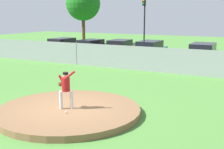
# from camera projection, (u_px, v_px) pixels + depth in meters

# --- Properties ---
(ground_plane) EXTENTS (80.00, 80.00, 0.00)m
(ground_plane) POSITION_uv_depth(u_px,v_px,m) (132.00, 84.00, 17.15)
(ground_plane) COLOR #4C8438
(asphalt_strip) EXTENTS (44.00, 7.00, 0.01)m
(asphalt_strip) POSITION_uv_depth(u_px,v_px,m) (175.00, 63.00, 24.50)
(asphalt_strip) COLOR #2B2B2D
(asphalt_strip) RESTS_ON ground_plane
(pitchers_mound) EXTENTS (5.69, 5.69, 0.24)m
(pitchers_mound) POSITION_uv_depth(u_px,v_px,m) (69.00, 111.00, 11.94)
(pitchers_mound) COLOR brown
(pitchers_mound) RESTS_ON ground_plane
(pitcher_youth) EXTENTS (0.80, 0.36, 1.54)m
(pitcher_youth) POSITION_uv_depth(u_px,v_px,m) (66.00, 86.00, 11.68)
(pitcher_youth) COLOR silver
(pitcher_youth) RESTS_ON pitchers_mound
(baseball) EXTENTS (0.07, 0.07, 0.07)m
(baseball) POSITION_uv_depth(u_px,v_px,m) (66.00, 112.00, 11.28)
(baseball) COLOR white
(baseball) RESTS_ON pitchers_mound
(chainlink_fence) EXTENTS (32.83, 0.07, 1.81)m
(chainlink_fence) POSITION_uv_depth(u_px,v_px,m) (156.00, 60.00, 20.44)
(chainlink_fence) COLOR gray
(chainlink_fence) RESTS_ON ground_plane
(parked_car_slate) EXTENTS (2.07, 4.70, 1.66)m
(parked_car_slate) POSITION_uv_depth(u_px,v_px,m) (203.00, 54.00, 23.67)
(parked_car_slate) COLOR slate
(parked_car_slate) RESTS_ON ground_plane
(parked_car_teal) EXTENTS (1.79, 4.54, 1.67)m
(parked_car_teal) POSITION_uv_depth(u_px,v_px,m) (150.00, 51.00, 25.69)
(parked_car_teal) COLOR #146066
(parked_car_teal) RESTS_ON ground_plane
(parked_car_charcoal) EXTENTS (2.05, 4.25, 1.60)m
(parked_car_charcoal) POSITION_uv_depth(u_px,v_px,m) (91.00, 49.00, 27.95)
(parked_car_charcoal) COLOR #232328
(parked_car_charcoal) RESTS_ON ground_plane
(parked_car_burgundy) EXTENTS (1.96, 4.13, 1.64)m
(parked_car_burgundy) POSITION_uv_depth(u_px,v_px,m) (120.00, 49.00, 27.15)
(parked_car_burgundy) COLOR maroon
(parked_car_burgundy) RESTS_ON ground_plane
(parked_car_red) EXTENTS (1.99, 4.53, 1.60)m
(parked_car_red) POSITION_uv_depth(u_px,v_px,m) (62.00, 47.00, 29.50)
(parked_car_red) COLOR #A81919
(parked_car_red) RESTS_ON ground_plane
(traffic_light_near) EXTENTS (0.28, 0.46, 5.62)m
(traffic_light_near) POSITION_uv_depth(u_px,v_px,m) (144.00, 15.00, 29.53)
(traffic_light_near) COLOR black
(traffic_light_near) RESTS_ON ground_plane
(tree_leaning_west) EXTENTS (4.40, 4.40, 7.46)m
(tree_leaning_west) POSITION_uv_depth(u_px,v_px,m) (83.00, 4.00, 38.42)
(tree_leaning_west) COLOR #4C331E
(tree_leaning_west) RESTS_ON ground_plane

